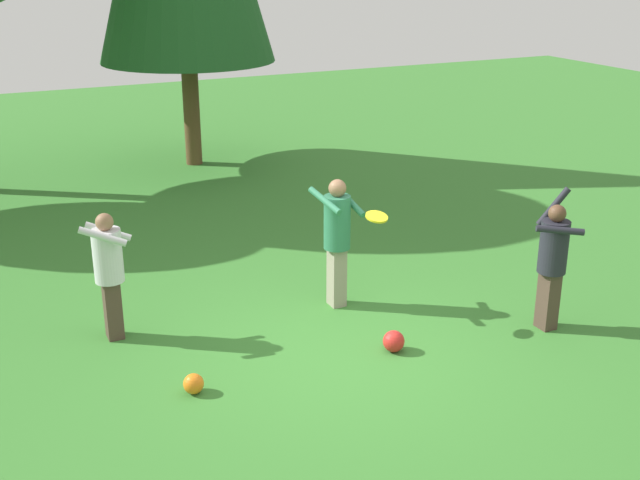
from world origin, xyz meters
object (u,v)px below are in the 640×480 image
(person_thrower, at_px, (553,256))
(person_catcher, at_px, (109,266))
(person_bystander, at_px, (337,232))
(frisbee, at_px, (377,217))
(ball_orange, at_px, (194,384))
(ball_red, at_px, (394,341))

(person_thrower, bearing_deg, person_catcher, 5.39)
(person_thrower, distance_m, person_catcher, 5.22)
(person_thrower, height_order, person_bystander, person_thrower)
(person_thrower, relative_size, person_bystander, 1.03)
(frisbee, distance_m, ball_orange, 2.88)
(person_thrower, xyz_separation_m, ball_red, (-1.99, 0.27, -0.81))
(person_bystander, relative_size, ball_orange, 7.77)
(ball_red, bearing_deg, person_thrower, -7.78)
(frisbee, bearing_deg, ball_orange, -166.13)
(person_thrower, distance_m, ball_orange, 4.44)
(person_thrower, distance_m, ball_red, 2.17)
(person_catcher, height_order, ball_orange, person_catcher)
(person_catcher, xyz_separation_m, frisbee, (2.97, -1.02, 0.48))
(person_bystander, xyz_separation_m, ball_orange, (-2.33, -1.33, -0.90))
(ball_red, bearing_deg, frisbee, 78.94)
(person_catcher, bearing_deg, person_thrower, -3.60)
(ball_orange, relative_size, ball_red, 0.86)
(person_bystander, distance_m, ball_orange, 2.83)
(frisbee, bearing_deg, person_bystander, 102.85)
(person_thrower, relative_size, ball_orange, 7.98)
(person_catcher, relative_size, ball_orange, 7.15)
(person_catcher, xyz_separation_m, ball_red, (2.83, -1.73, -0.79))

